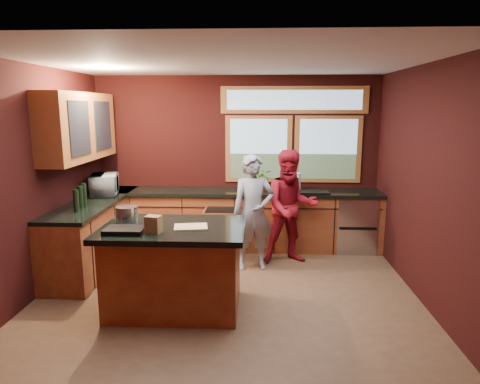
# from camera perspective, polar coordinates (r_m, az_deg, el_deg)

# --- Properties ---
(floor) EXTENTS (4.50, 4.50, 0.00)m
(floor) POSITION_cam_1_polar(r_m,az_deg,el_deg) (5.34, -1.62, -13.17)
(floor) COLOR brown
(floor) RESTS_ON ground
(room_shell) EXTENTS (4.52, 4.02, 2.71)m
(room_shell) POSITION_cam_1_polar(r_m,az_deg,el_deg) (5.28, -7.98, 6.68)
(room_shell) COLOR black
(room_shell) RESTS_ON ground
(back_counter) EXTENTS (4.50, 0.64, 0.93)m
(back_counter) POSITION_cam_1_polar(r_m,az_deg,el_deg) (6.78, 1.12, -3.66)
(back_counter) COLOR maroon
(back_counter) RESTS_ON floor
(left_counter) EXTENTS (0.64, 2.30, 0.93)m
(left_counter) POSITION_cam_1_polar(r_m,az_deg,el_deg) (6.40, -18.80, -5.17)
(left_counter) COLOR maroon
(left_counter) RESTS_ON floor
(island) EXTENTS (1.55, 1.05, 0.95)m
(island) POSITION_cam_1_polar(r_m,az_deg,el_deg) (4.83, -8.73, -9.89)
(island) COLOR maroon
(island) RESTS_ON floor
(person_grey) EXTENTS (0.64, 0.48, 1.59)m
(person_grey) POSITION_cam_1_polar(r_m,az_deg,el_deg) (5.84, 1.77, -2.77)
(person_grey) COLOR slate
(person_grey) RESTS_ON floor
(person_red) EXTENTS (0.89, 0.76, 1.63)m
(person_red) POSITION_cam_1_polar(r_m,az_deg,el_deg) (6.12, 6.79, -2.02)
(person_red) COLOR maroon
(person_red) RESTS_ON floor
(microwave) EXTENTS (0.50, 0.63, 0.31)m
(microwave) POSITION_cam_1_polar(r_m,az_deg,el_deg) (6.63, -17.62, 0.93)
(microwave) COLOR #999999
(microwave) RESTS_ON left_counter
(potted_plant) EXTENTS (0.29, 0.25, 0.33)m
(potted_plant) POSITION_cam_1_polar(r_m,az_deg,el_deg) (6.70, 3.07, 1.64)
(potted_plant) COLOR #999999
(potted_plant) RESTS_ON back_counter
(paper_towel) EXTENTS (0.12, 0.12, 0.28)m
(paper_towel) POSITION_cam_1_polar(r_m,az_deg,el_deg) (6.67, 7.58, 1.32)
(paper_towel) COLOR white
(paper_towel) RESTS_ON back_counter
(cutting_board) EXTENTS (0.39, 0.30, 0.02)m
(cutting_board) POSITION_cam_1_polar(r_m,az_deg,el_deg) (4.60, -6.58, -4.66)
(cutting_board) COLOR tan
(cutting_board) RESTS_ON island
(stock_pot) EXTENTS (0.24, 0.24, 0.18)m
(stock_pot) POSITION_cam_1_polar(r_m,az_deg,el_deg) (4.94, -14.86, -2.89)
(stock_pot) COLOR silver
(stock_pot) RESTS_ON island
(paper_bag) EXTENTS (0.17, 0.15, 0.18)m
(paper_bag) POSITION_cam_1_polar(r_m,az_deg,el_deg) (4.46, -11.47, -4.26)
(paper_bag) COLOR brown
(paper_bag) RESTS_ON island
(black_tray) EXTENTS (0.40, 0.28, 0.05)m
(black_tray) POSITION_cam_1_polar(r_m,az_deg,el_deg) (4.56, -15.11, -4.94)
(black_tray) COLOR black
(black_tray) RESTS_ON island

